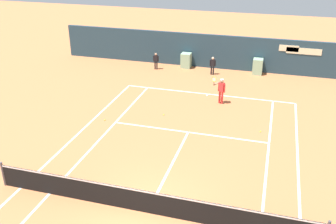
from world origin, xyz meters
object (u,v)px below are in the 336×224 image
object	(u,v)px
ball_kid_centre_post	(156,60)
tennis_ball_near_service_line	(105,120)
player_on_baseline	(221,89)
ball_kid_right_post	(213,65)
tennis_ball_by_sideline	(260,131)
tennis_ball_mid_court	(164,115)

from	to	relation	value
ball_kid_centre_post	tennis_ball_near_service_line	world-z (taller)	ball_kid_centre_post
player_on_baseline	ball_kid_right_post	world-z (taller)	player_on_baseline
ball_kid_right_post	ball_kid_centre_post	bearing A→B (deg)	-6.19
tennis_ball_near_service_line	tennis_ball_by_sideline	bearing A→B (deg)	6.93
tennis_ball_mid_court	tennis_ball_by_sideline	size ratio (longest dim) A/B	1.00
tennis_ball_mid_court	tennis_ball_near_service_line	world-z (taller)	same
player_on_baseline	tennis_ball_near_service_line	distance (m)	6.98
player_on_baseline	tennis_ball_by_sideline	size ratio (longest dim) A/B	25.90
tennis_ball_by_sideline	player_on_baseline	bearing A→B (deg)	129.83
ball_kid_centre_post	tennis_ball_near_service_line	xyz separation A→B (m)	(-0.03, -8.98, -0.68)
ball_kid_right_post	tennis_ball_near_service_line	world-z (taller)	ball_kid_right_post
ball_kid_right_post	ball_kid_centre_post	xyz separation A→B (m)	(-4.23, -0.00, -0.03)
ball_kid_right_post	tennis_ball_by_sideline	bearing A→B (deg)	109.89
tennis_ball_mid_court	tennis_ball_near_service_line	size ratio (longest dim) A/B	1.00
tennis_ball_by_sideline	tennis_ball_near_service_line	size ratio (longest dim) A/B	1.00
player_on_baseline	tennis_ball_by_sideline	distance (m)	4.07
ball_kid_centre_post	tennis_ball_mid_court	xyz separation A→B (m)	(2.84, -7.46, -0.68)
tennis_ball_by_sideline	tennis_ball_near_service_line	world-z (taller)	same
tennis_ball_near_service_line	ball_kid_right_post	bearing A→B (deg)	64.62
player_on_baseline	tennis_ball_mid_court	xyz separation A→B (m)	(-2.76, -2.52, -0.89)
ball_kid_centre_post	tennis_ball_by_sideline	world-z (taller)	ball_kid_centre_post
ball_kid_centre_post	tennis_ball_by_sideline	distance (m)	11.43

